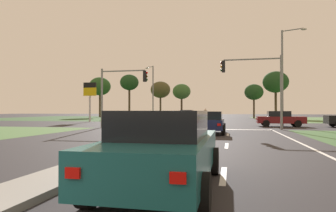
# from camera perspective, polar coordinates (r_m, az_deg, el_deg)

# --- Properties ---
(ground_plane) EXTENTS (200.00, 200.00, 0.00)m
(ground_plane) POSITION_cam_1_polar(r_m,az_deg,el_deg) (31.61, 5.23, -3.64)
(ground_plane) COLOR #282628
(grass_verge_far_left) EXTENTS (35.00, 35.00, 0.01)m
(grass_verge_far_left) POSITION_cam_1_polar(r_m,az_deg,el_deg) (63.03, -15.68, -2.24)
(grass_verge_far_left) COLOR #2D4C28
(grass_verge_far_left) RESTS_ON ground
(median_island_near) EXTENTS (1.20, 22.00, 0.14)m
(median_island_near) POSITION_cam_1_polar(r_m,az_deg,el_deg) (12.97, -4.64, -7.30)
(median_island_near) COLOR gray
(median_island_near) RESTS_ON ground
(median_island_far) EXTENTS (1.20, 36.00, 0.14)m
(median_island_far) POSITION_cam_1_polar(r_m,az_deg,el_deg) (56.50, 8.18, -2.35)
(median_island_far) COLOR #ADA89E
(median_island_far) RESTS_ON ground
(lane_dash_near) EXTENTS (0.14, 2.00, 0.01)m
(lane_dash_near) POSITION_cam_1_polar(r_m,az_deg,el_deg) (7.24, 10.58, -12.94)
(lane_dash_near) COLOR silver
(lane_dash_near) RESTS_ON ground
(lane_dash_second) EXTENTS (0.14, 2.00, 0.01)m
(lane_dash_second) POSITION_cam_1_polar(r_m,az_deg,el_deg) (13.17, 11.18, -7.47)
(lane_dash_second) COLOR silver
(lane_dash_second) RESTS_ON ground
(lane_dash_third) EXTENTS (0.14, 2.00, 0.01)m
(lane_dash_third) POSITION_cam_1_polar(r_m,az_deg,el_deg) (19.14, 11.41, -5.41)
(lane_dash_third) COLOR silver
(lane_dash_third) RESTS_ON ground
(edge_line_right) EXTENTS (0.14, 24.00, 0.01)m
(edge_line_right) POSITION_cam_1_polar(r_m,az_deg,el_deg) (13.81, 25.34, -7.10)
(edge_line_right) COLOR silver
(edge_line_right) RESTS_ON ground
(stop_bar_near) EXTENTS (6.40, 0.50, 0.01)m
(stop_bar_near) POSITION_cam_1_polar(r_m,az_deg,el_deg) (24.41, 12.22, -4.43)
(stop_bar_near) COLOR silver
(stop_bar_near) RESTS_ON ground
(crosswalk_bar_near) EXTENTS (0.70, 2.80, 0.01)m
(crosswalk_bar_near) POSITION_cam_1_polar(r_m,az_deg,el_deg) (28.07, -9.16, -3.97)
(crosswalk_bar_near) COLOR silver
(crosswalk_bar_near) RESTS_ON ground
(crosswalk_bar_second) EXTENTS (0.70, 2.80, 0.01)m
(crosswalk_bar_second) POSITION_cam_1_polar(r_m,az_deg,el_deg) (27.68, -6.93, -4.02)
(crosswalk_bar_second) COLOR silver
(crosswalk_bar_second) RESTS_ON ground
(crosswalk_bar_third) EXTENTS (0.70, 2.80, 0.01)m
(crosswalk_bar_third) POSITION_cam_1_polar(r_m,az_deg,el_deg) (27.33, -4.65, -4.06)
(crosswalk_bar_third) COLOR silver
(crosswalk_bar_third) RESTS_ON ground
(crosswalk_bar_fourth) EXTENTS (0.70, 2.80, 0.01)m
(crosswalk_bar_fourth) POSITION_cam_1_polar(r_m,az_deg,el_deg) (27.02, -2.30, -4.10)
(crosswalk_bar_fourth) COLOR silver
(crosswalk_bar_fourth) RESTS_ON ground
(crosswalk_bar_fifth) EXTENTS (0.70, 2.80, 0.01)m
(crosswalk_bar_fifth) POSITION_cam_1_polar(r_m,az_deg,el_deg) (26.77, 0.09, -4.13)
(crosswalk_bar_fifth) COLOR silver
(crosswalk_bar_fifth) RESTS_ON ground
(crosswalk_bar_sixth) EXTENTS (0.70, 2.80, 0.01)m
(crosswalk_bar_sixth) POSITION_cam_1_polar(r_m,az_deg,el_deg) (26.55, 2.53, -4.16)
(crosswalk_bar_sixth) COLOR silver
(crosswalk_bar_sixth) RESTS_ON ground
(car_maroon_near) EXTENTS (4.39, 1.99, 1.48)m
(car_maroon_near) POSITION_cam_1_polar(r_m,az_deg,el_deg) (30.29, 20.68, -2.27)
(car_maroon_near) COLOR maroon
(car_maroon_near) RESTS_ON ground
(car_teal_second) EXTENTS (2.00, 4.55, 1.52)m
(car_teal_second) POSITION_cam_1_polar(r_m,az_deg,el_deg) (5.88, -0.84, -8.13)
(car_teal_second) COLOR #19565B
(car_teal_second) RESTS_ON ground
(car_beige_third) EXTENTS (1.94, 4.41, 1.49)m
(car_beige_third) POSITION_cam_1_polar(r_m,az_deg,el_deg) (56.10, 5.78, -1.66)
(car_beige_third) COLOR #BCAD8E
(car_beige_third) RESTS_ON ground
(car_navy_fourth) EXTENTS (1.96, 4.31, 1.46)m
(car_navy_fourth) POSITION_cam_1_polar(r_m,az_deg,el_deg) (19.85, 8.07, -3.10)
(car_navy_fourth) COLOR #161E47
(car_navy_fourth) RESTS_ON ground
(car_white_fifth) EXTENTS (2.07, 4.28, 1.61)m
(car_white_fifth) POSITION_cam_1_polar(r_m,az_deg,el_deg) (41.93, 3.62, -1.85)
(car_white_fifth) COLOR silver
(car_white_fifth) RESTS_ON ground
(traffic_signal_near_left) EXTENTS (4.35, 0.32, 5.28)m
(traffic_signal_near_left) POSITION_cam_1_polar(r_m,az_deg,el_deg) (26.66, -9.42, 3.67)
(traffic_signal_near_left) COLOR gray
(traffic_signal_near_left) RESTS_ON ground
(traffic_signal_near_right) EXTENTS (4.84, 0.32, 5.92)m
(traffic_signal_near_right) POSITION_cam_1_polar(r_m,az_deg,el_deg) (24.99, 17.03, 5.01)
(traffic_signal_near_right) COLOR gray
(traffic_signal_near_right) RESTS_ON ground
(street_lamp_second) EXTENTS (2.22, 1.01, 9.51)m
(street_lamp_second) POSITION_cam_1_polar(r_m,az_deg,el_deg) (31.70, 21.40, 6.02)
(street_lamp_second) COLOR gray
(street_lamp_second) RESTS_ON ground
(street_lamp_third) EXTENTS (1.71, 1.20, 8.83)m
(street_lamp_third) POSITION_cam_1_polar(r_m,az_deg,el_deg) (48.68, -3.02, 3.12)
(street_lamp_third) COLOR gray
(street_lamp_third) RESTS_ON ground
(pedestrian_at_median) EXTENTS (0.34, 0.34, 1.68)m
(pedestrian_at_median) POSITION_cam_1_polar(r_m,az_deg,el_deg) (43.74, 7.18, -1.36)
(pedestrian_at_median) COLOR #4C4C4C
(pedestrian_at_median) RESTS_ON median_island_far
(fuel_price_totem) EXTENTS (1.80, 0.24, 5.34)m
(fuel_price_totem) POSITION_cam_1_polar(r_m,az_deg,el_deg) (41.69, -14.75, 2.39)
(fuel_price_totem) COLOR silver
(fuel_price_totem) RESTS_ON ground
(treeline_near) EXTENTS (4.95, 4.95, 9.26)m
(treeline_near) POSITION_cam_1_polar(r_m,az_deg,el_deg) (70.66, -12.92, 3.67)
(treeline_near) COLOR #423323
(treeline_near) RESTS_ON ground
(treeline_second) EXTENTS (3.91, 3.91, 9.13)m
(treeline_second) POSITION_cam_1_polar(r_m,az_deg,el_deg) (63.20, -7.42, 4.44)
(treeline_second) COLOR #423323
(treeline_second) RESTS_ON ground
(treeline_third) EXTENTS (4.40, 4.40, 8.09)m
(treeline_third) POSITION_cam_1_polar(r_m,az_deg,el_deg) (66.61, -1.46, 3.12)
(treeline_third) COLOR #423323
(treeline_third) RESTS_ON ground
(treeline_fourth) EXTENTS (3.68, 3.68, 7.03)m
(treeline_fourth) POSITION_cam_1_polar(r_m,az_deg,el_deg) (61.21, 2.62, 2.76)
(treeline_fourth) COLOR #423323
(treeline_fourth) RESTS_ON ground
(treeline_fifth) EXTENTS (5.04, 5.04, 9.39)m
(treeline_fifth) POSITION_cam_1_polar(r_m,az_deg,el_deg) (63.30, 19.94, 4.31)
(treeline_fifth) COLOR #423323
(treeline_fifth) RESTS_ON ground
(treeline_sixth) EXTENTS (3.63, 3.63, 6.70)m
(treeline_sixth) POSITION_cam_1_polar(r_m,az_deg,el_deg) (60.51, 16.14, 2.55)
(treeline_sixth) COLOR #423323
(treeline_sixth) RESTS_ON ground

